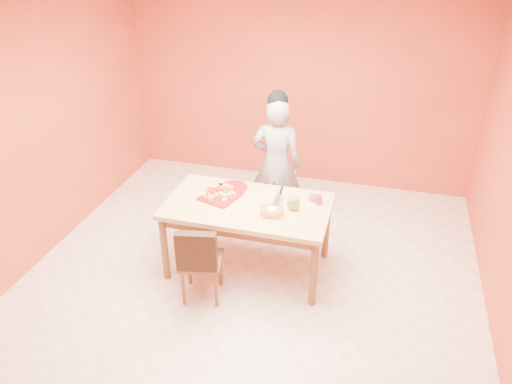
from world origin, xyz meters
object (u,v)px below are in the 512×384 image
(pastry_platter, at_px, (220,197))
(sponge_cake, at_px, (272,211))
(red_dinner_plate, at_px, (234,187))
(person, at_px, (276,164))
(checker_tin, at_px, (314,198))
(dining_table, at_px, (248,212))
(egg_ornament, at_px, (293,203))
(dining_chair, at_px, (200,260))
(magenta_glass, at_px, (319,199))

(pastry_platter, bearing_deg, sponge_cake, -17.40)
(pastry_platter, xyz_separation_m, red_dinner_plate, (0.07, 0.23, -0.00))
(red_dinner_plate, distance_m, sponge_cake, 0.65)
(person, bearing_deg, checker_tin, 127.99)
(red_dinner_plate, bearing_deg, dining_table, -50.32)
(egg_ornament, bearing_deg, dining_chair, -119.89)
(person, xyz_separation_m, pastry_platter, (-0.37, -0.87, -0.00))
(dining_table, bearing_deg, magenta_glass, 16.12)
(person, bearing_deg, dining_table, 84.11)
(red_dinner_plate, relative_size, magenta_glass, 2.94)
(sponge_cake, xyz_separation_m, egg_ornament, (0.18, 0.14, 0.04))
(person, height_order, red_dinner_plate, person)
(person, xyz_separation_m, sponge_cake, (0.20, -1.05, 0.02))
(person, relative_size, pastry_platter, 4.62)
(red_dinner_plate, height_order, egg_ornament, egg_ornament)
(dining_chair, xyz_separation_m, sponge_cake, (0.57, 0.43, 0.37))
(dining_chair, relative_size, pastry_platter, 2.49)
(sponge_cake, relative_size, magenta_glass, 2.37)
(dining_table, distance_m, dining_chair, 0.67)
(dining_chair, xyz_separation_m, red_dinner_plate, (0.07, 0.83, 0.34))
(red_dinner_plate, distance_m, checker_tin, 0.84)
(dining_table, xyz_separation_m, red_dinner_plate, (-0.23, 0.28, 0.10))
(pastry_platter, bearing_deg, dining_table, -9.13)
(sponge_cake, xyz_separation_m, checker_tin, (0.34, 0.39, -0.02))
(dining_chair, bearing_deg, person, 64.59)
(dining_table, height_order, sponge_cake, sponge_cake)
(person, distance_m, sponge_cake, 1.07)
(pastry_platter, bearing_deg, checker_tin, 13.26)
(dining_chair, relative_size, magenta_glass, 8.62)
(person, bearing_deg, sponge_cake, 99.42)
(person, distance_m, magenta_glass, 0.94)
(sponge_cake, bearing_deg, checker_tin, 49.51)
(egg_ornament, bearing_deg, pastry_platter, -160.00)
(egg_ornament, relative_size, checker_tin, 1.39)
(dining_table, relative_size, dining_chair, 1.92)
(dining_table, height_order, egg_ornament, egg_ornament)
(red_dinner_plate, bearing_deg, checker_tin, -0.87)
(dining_table, bearing_deg, checker_tin, 23.33)
(dining_table, height_order, dining_chair, dining_chair)
(egg_ornament, xyz_separation_m, magenta_glass, (0.22, 0.18, -0.03))
(dining_chair, bearing_deg, dining_table, 50.45)
(pastry_platter, height_order, egg_ornament, egg_ornament)
(sponge_cake, bearing_deg, red_dinner_plate, 140.93)
(dining_chair, bearing_deg, checker_tin, 30.65)
(sponge_cake, relative_size, egg_ornament, 1.48)
(dining_table, distance_m, checker_tin, 0.67)
(pastry_platter, relative_size, magenta_glass, 3.46)
(pastry_platter, height_order, red_dinner_plate, pastry_platter)
(person, relative_size, sponge_cake, 6.75)
(person, height_order, magenta_glass, person)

